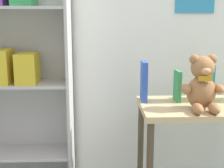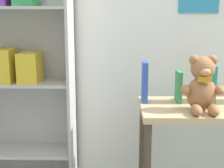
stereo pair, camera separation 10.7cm
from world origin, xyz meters
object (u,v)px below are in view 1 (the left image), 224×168
display_table (196,121)px  teddy_bear (202,85)px  bookshelf_side (17,68)px  book_standing_green (177,86)px  book_standing_blue (144,81)px  book_standing_teal (209,82)px

display_table → teddy_bear: teddy_bear is taller
display_table → teddy_bear: bearing=-95.5°
bookshelf_side → teddy_bear: 1.18m
display_table → book_standing_green: 0.24m
bookshelf_side → display_table: size_ratio=2.19×
book_standing_blue → book_standing_teal: bearing=2.4°
teddy_bear → book_standing_blue: 0.37m
book_standing_blue → book_standing_green: book_standing_blue is taller
display_table → book_standing_teal: bearing=48.8°
teddy_bear → book_standing_teal: size_ratio=1.37×
teddy_bear → book_standing_green: teddy_bear is taller
book_standing_blue → book_standing_teal: (0.42, 0.01, -0.01)m
bookshelf_side → book_standing_green: bearing=-8.1°
bookshelf_side → teddy_bear: bearing=-16.6°
bookshelf_side → book_standing_blue: size_ratio=5.99×
book_standing_green → book_standing_teal: size_ratio=0.85×
bookshelf_side → teddy_bear: (1.13, -0.34, -0.05)m
bookshelf_side → book_standing_teal: bearing=-5.5°
book_standing_blue → book_standing_teal: book_standing_blue is taller
display_table → book_standing_teal: size_ratio=2.98×
book_standing_green → teddy_bear: bearing=-65.5°
bookshelf_side → teddy_bear: size_ratio=4.74×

